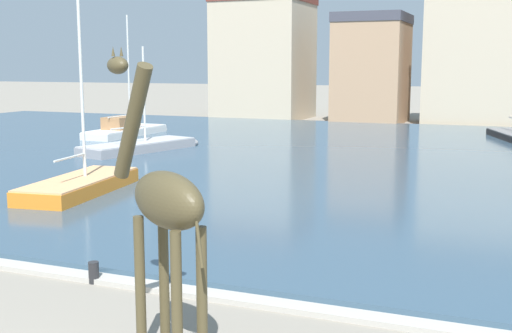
% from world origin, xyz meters
% --- Properties ---
extents(harbor_water, '(79.11, 41.04, 0.25)m').
position_xyz_m(harbor_water, '(0.00, 27.10, 0.12)').
color(harbor_water, '#334C60').
rests_on(harbor_water, ground).
extents(quay_edge_coping, '(79.11, 0.50, 0.12)m').
position_xyz_m(quay_edge_coping, '(0.00, 6.33, 0.06)').
color(quay_edge_coping, '#ADA89E').
rests_on(quay_edge_coping, ground).
extents(giraffe_statue, '(2.79, 1.94, 5.28)m').
position_xyz_m(giraffe_statue, '(2.70, 3.39, 2.69)').
color(giraffe_statue, '#4C4228').
rests_on(giraffe_statue, ground).
extents(sailboat_white, '(2.26, 8.13, 8.24)m').
position_xyz_m(sailboat_white, '(-16.42, 31.80, 0.53)').
color(sailboat_white, white).
rests_on(sailboat_white, ground).
extents(sailboat_grey, '(3.94, 8.36, 5.96)m').
position_xyz_m(sailboat_grey, '(-11.14, 25.44, 0.39)').
color(sailboat_grey, '#939399').
rests_on(sailboat_grey, ground).
extents(sailboat_orange, '(2.77, 6.90, 8.38)m').
position_xyz_m(sailboat_orange, '(-7.02, 14.37, 0.44)').
color(sailboat_orange, orange).
rests_on(sailboat_orange, ground).
extents(mooring_bollard, '(0.24, 0.24, 0.50)m').
position_xyz_m(mooring_bollard, '(-0.81, 6.18, 0.25)').
color(mooring_bollard, '#232326').
rests_on(mooring_bollard, ground).
extents(townhouse_narrow_midrow, '(8.13, 7.62, 11.32)m').
position_xyz_m(townhouse_narrow_midrow, '(-14.20, 51.11, 5.67)').
color(townhouse_narrow_midrow, '#C6B293').
rests_on(townhouse_narrow_midrow, ground).
extents(townhouse_corner_house, '(5.82, 6.93, 9.26)m').
position_xyz_m(townhouse_corner_house, '(-3.92, 50.40, 4.65)').
color(townhouse_corner_house, tan).
rests_on(townhouse_corner_house, ground).
extents(townhouse_tall_gabled, '(9.14, 7.55, 11.10)m').
position_xyz_m(townhouse_tall_gabled, '(5.08, 51.75, 5.57)').
color(townhouse_tall_gabled, '#C6B293').
rests_on(townhouse_tall_gabled, ground).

